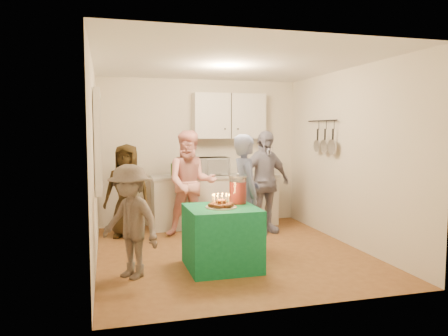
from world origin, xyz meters
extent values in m
plane|color=brown|center=(0.00, 0.00, 0.00)|extent=(4.00, 4.00, 0.00)
plane|color=white|center=(0.00, 0.00, 2.60)|extent=(4.00, 4.00, 0.00)
plane|color=silver|center=(0.00, 2.00, 1.30)|extent=(3.60, 3.60, 0.00)
plane|color=silver|center=(-1.80, 0.00, 1.30)|extent=(4.00, 4.00, 0.00)
plane|color=silver|center=(1.80, 0.00, 1.30)|extent=(4.00, 4.00, 0.00)
cube|color=black|center=(-1.77, 0.30, 1.55)|extent=(0.04, 1.00, 1.20)
cube|color=white|center=(0.20, 1.70, 0.43)|extent=(2.20, 0.58, 0.86)
cube|color=beige|center=(0.20, 1.70, 0.89)|extent=(2.24, 0.62, 0.05)
cube|color=white|center=(0.50, 1.85, 1.95)|extent=(1.30, 0.30, 0.80)
cube|color=black|center=(1.72, 0.70, 1.60)|extent=(0.12, 1.00, 0.60)
imported|color=white|center=(0.14, 1.70, 1.07)|extent=(0.58, 0.41, 0.31)
cube|color=#127D49|center=(-0.30, -0.64, 0.38)|extent=(0.86, 0.86, 0.76)
cylinder|color=red|center=(-0.03, -0.45, 0.93)|extent=(0.22, 0.22, 0.34)
imported|color=#8390BF|center=(0.21, -0.03, 0.82)|extent=(0.41, 0.61, 1.64)
imported|color=#4B3715|center=(-1.34, 1.30, 0.74)|extent=(0.84, 0.69, 1.48)
imported|color=pink|center=(-0.35, 1.09, 0.85)|extent=(0.90, 0.74, 1.69)
imported|color=#151139|center=(0.85, 0.97, 0.85)|extent=(1.07, 0.67, 1.69)
imported|color=#534842|center=(-1.40, -0.71, 0.66)|extent=(0.92, 0.96, 1.31)
camera|label=1|loc=(-1.65, -5.74, 1.70)|focal=35.00mm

